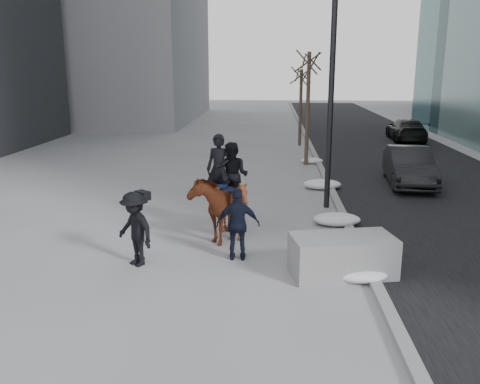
# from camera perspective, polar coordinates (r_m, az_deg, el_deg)

# --- Properties ---
(ground) EXTENTS (120.00, 120.00, 0.00)m
(ground) POSITION_cam_1_polar(r_m,az_deg,el_deg) (11.88, -0.37, -8.44)
(ground) COLOR gray
(ground) RESTS_ON ground
(road) EXTENTS (8.00, 90.00, 0.01)m
(road) POSITION_cam_1_polar(r_m,az_deg,el_deg) (22.33, 19.74, 1.43)
(road) COLOR black
(road) RESTS_ON ground
(curb) EXTENTS (0.25, 90.00, 0.12)m
(curb) POSITION_cam_1_polar(r_m,az_deg,el_deg) (21.54, 9.48, 1.78)
(curb) COLOR gray
(curb) RESTS_ON ground
(planter) EXTENTS (2.42, 1.55, 0.89)m
(planter) POSITION_cam_1_polar(r_m,az_deg,el_deg) (11.54, 11.43, -7.03)
(planter) COLOR gray
(planter) RESTS_ON ground
(car_near) EXTENTS (1.95, 4.57, 1.46)m
(car_near) POSITION_cam_1_polar(r_m,az_deg,el_deg) (20.89, 18.46, 2.75)
(car_near) COLOR black
(car_near) RESTS_ON ground
(car_far) EXTENTS (2.18, 4.84, 1.38)m
(car_far) POSITION_cam_1_polar(r_m,az_deg,el_deg) (33.53, 18.18, 6.67)
(car_far) COLOR black
(car_far) RESTS_ON ground
(tree_near) EXTENTS (1.20, 1.20, 5.74)m
(tree_near) POSITION_cam_1_polar(r_m,az_deg,el_deg) (23.90, 7.63, 9.85)
(tree_near) COLOR #362C20
(tree_near) RESTS_ON ground
(tree_far) EXTENTS (1.20, 1.20, 4.85)m
(tree_far) POSITION_cam_1_polar(r_m,az_deg,el_deg) (29.91, 6.82, 9.82)
(tree_far) COLOR #35261F
(tree_far) RESTS_ON ground
(mounted_left) EXTENTS (1.47, 2.33, 2.79)m
(mounted_left) POSITION_cam_1_polar(r_m,az_deg,el_deg) (13.66, -2.40, -0.86)
(mounted_left) COLOR #4D190F
(mounted_left) RESTS_ON ground
(mounted_right) EXTENTS (1.75, 1.87, 2.58)m
(mounted_right) POSITION_cam_1_polar(r_m,az_deg,el_deg) (13.57, -0.80, -0.96)
(mounted_right) COLOR #531D10
(mounted_right) RESTS_ON ground
(feeder) EXTENTS (1.04, 0.87, 1.75)m
(feeder) POSITION_cam_1_polar(r_m,az_deg,el_deg) (12.06, -0.21, -3.65)
(feeder) COLOR black
(feeder) RESTS_ON ground
(camera_crew) EXTENTS (1.29, 1.22, 1.75)m
(camera_crew) POSITION_cam_1_polar(r_m,az_deg,el_deg) (11.97, -11.70, -4.05)
(camera_crew) COLOR black
(camera_crew) RESTS_ON ground
(lamppost) EXTENTS (0.25, 2.20, 9.09)m
(lamppost) POSITION_cam_1_polar(r_m,az_deg,el_deg) (16.22, 10.47, 15.38)
(lamppost) COLOR black
(lamppost) RESTS_ON ground
(snow_piles) EXTENTS (1.43, 14.44, 0.36)m
(snow_piles) POSITION_cam_1_polar(r_m,az_deg,el_deg) (17.15, 9.96, -0.99)
(snow_piles) COLOR silver
(snow_piles) RESTS_ON ground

